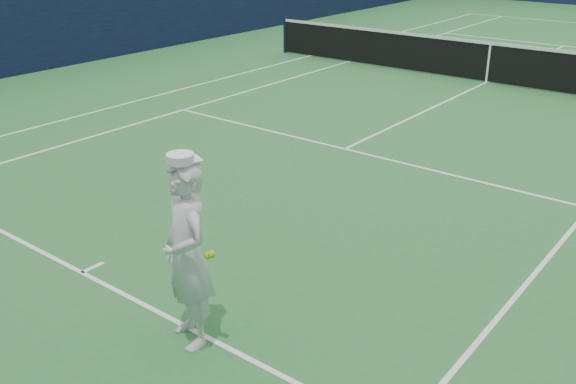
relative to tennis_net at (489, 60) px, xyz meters
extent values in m
plane|color=#2A6E33|center=(0.00, 0.00, -0.55)|extent=(80.00, 80.00, 0.00)
cube|color=white|center=(0.00, -11.88, -0.55)|extent=(11.03, 0.06, 0.01)
cube|color=white|center=(-5.49, 0.00, -0.55)|extent=(0.06, 23.83, 0.01)
cube|color=white|center=(-4.12, 0.00, -0.55)|extent=(0.06, 23.77, 0.01)
cube|color=white|center=(0.00, 6.40, -0.55)|extent=(8.23, 0.06, 0.01)
cube|color=white|center=(0.00, -6.40, -0.55)|extent=(8.23, 0.06, 0.01)
cube|color=white|center=(0.00, 0.00, -0.55)|extent=(0.06, 12.80, 0.01)
cube|color=white|center=(0.00, -11.73, -0.55)|extent=(0.06, 0.30, 0.01)
cylinder|color=#141E4C|center=(-6.40, 0.00, -0.02)|extent=(0.09, 0.09, 1.07)
cube|color=black|center=(0.00, 0.00, -0.05)|extent=(12.79, 0.02, 0.92)
cube|color=white|center=(0.00, 0.00, 0.42)|extent=(12.79, 0.04, 0.07)
cube|color=white|center=(0.00, 0.00, -0.08)|extent=(0.05, 0.03, 0.94)
imported|color=white|center=(1.92, -11.98, 0.37)|extent=(0.79, 0.66, 1.84)
cylinder|color=white|center=(1.92, -11.98, 1.31)|extent=(0.24, 0.24, 0.08)
cube|color=white|center=(1.97, -11.86, 1.28)|extent=(0.20, 0.16, 0.02)
cylinder|color=navy|center=(1.69, -11.80, 0.40)|extent=(0.07, 0.10, 0.22)
cube|color=blue|center=(1.69, -11.75, 0.22)|extent=(0.03, 0.03, 0.14)
torus|color=blue|center=(1.73, -11.69, 0.01)|extent=(0.31, 0.20, 0.29)
cube|color=beige|center=(1.73, -11.69, 0.01)|extent=(0.21, 0.09, 0.30)
sphere|color=#C4D518|center=(2.19, -11.99, 0.46)|extent=(0.07, 0.07, 0.07)
sphere|color=#C4D518|center=(2.24, -11.99, 0.49)|extent=(0.07, 0.07, 0.07)
camera|label=1|loc=(5.82, -15.48, 3.18)|focal=40.00mm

